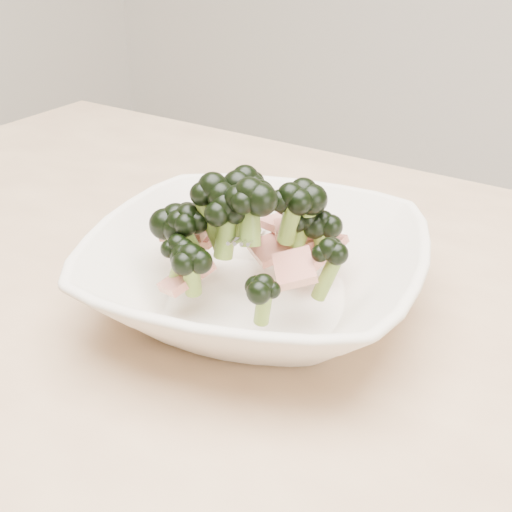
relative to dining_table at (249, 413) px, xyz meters
name	(u,v)px	position (x,y,z in m)	size (l,w,h in m)	color
dining_table	(249,413)	(0.00, 0.00, 0.00)	(1.20, 0.80, 0.75)	tan
broccoli_dish	(255,266)	(-0.01, 0.02, 0.14)	(0.34, 0.34, 0.12)	beige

